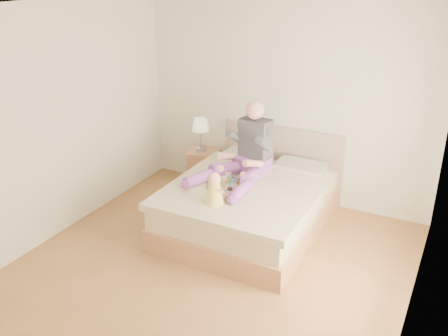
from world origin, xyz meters
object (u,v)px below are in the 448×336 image
at_px(tray, 229,182).
at_px(baby, 215,191).
at_px(nightstand, 204,168).
at_px(adult, 246,154).
at_px(bed, 251,203).

relative_size(tray, baby, 1.39).
distance_m(nightstand, baby, 1.87).
relative_size(adult, tray, 2.35).
height_order(bed, adult, adult).
height_order(nightstand, tray, tray).
height_order(adult, tray, adult).
height_order(bed, tray, bed).
height_order(bed, nightstand, bed).
bearing_deg(tray, adult, 100.98).
xyz_separation_m(tray, baby, (0.08, -0.50, 0.12)).
distance_m(nightstand, tray, 1.41).
height_order(nightstand, baby, baby).
distance_m(bed, adult, 0.60).
bearing_deg(bed, adult, 137.27).
bearing_deg(nightstand, baby, -74.44).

